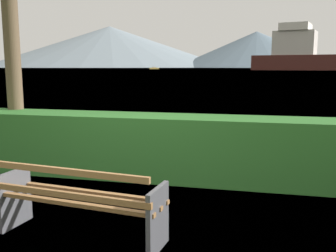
# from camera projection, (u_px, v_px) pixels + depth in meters

# --- Properties ---
(ground_plane) EXTENTS (1400.00, 1400.00, 0.00)m
(ground_plane) POSITION_uv_depth(u_px,v_px,m) (83.00, 236.00, 4.25)
(ground_plane) COLOR #567A38
(water_surface) EXTENTS (620.00, 620.00, 0.00)m
(water_surface) POSITION_uv_depth(u_px,v_px,m) (254.00, 69.00, 300.55)
(water_surface) COLOR #7A99A8
(water_surface) RESTS_ON ground_plane
(park_bench) EXTENTS (1.95, 0.80, 0.87)m
(park_bench) POSITION_uv_depth(u_px,v_px,m) (79.00, 201.00, 4.13)
(park_bench) COLOR olive
(park_bench) RESTS_ON ground_plane
(hedge_row) EXTENTS (10.39, 0.86, 1.06)m
(hedge_row) POSITION_uv_depth(u_px,v_px,m) (144.00, 146.00, 6.50)
(hedge_row) COLOR #2D6B28
(hedge_row) RESTS_ON ground_plane
(sailboat_mid) EXTENTS (6.34, 4.79, 1.53)m
(sailboat_mid) POSITION_uv_depth(u_px,v_px,m) (154.00, 68.00, 245.21)
(sailboat_mid) COLOR gold
(sailboat_mid) RESTS_ON water_surface
(distant_hills) EXTENTS (868.87, 399.04, 66.94)m
(distant_hills) POSITION_uv_depth(u_px,v_px,m) (211.00, 48.00, 583.30)
(distant_hills) COLOR gray
(distant_hills) RESTS_ON ground_plane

